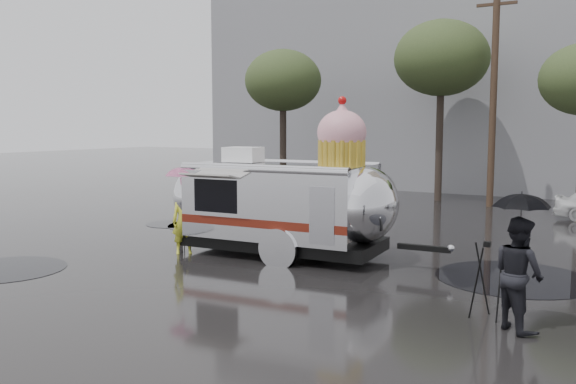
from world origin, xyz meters
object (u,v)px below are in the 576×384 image
Objects in this scene: airstream_trailer at (285,200)px; tripod at (486,274)px; person_left at (184,221)px; person_right at (519,274)px.

tripod is (5.75, -2.76, -0.67)m from airstream_trailer.
person_left is at bearing 171.67° from tripod.
tripod is (8.17, -1.60, -0.07)m from person_left.
person_right is 0.71m from tripod.
person_right is at bearing -29.68° from airstream_trailer.
airstream_trailer is 4.07× the size of person_right.
tripod is (-0.59, 0.35, -0.16)m from person_right.
person_left is 0.91× the size of person_right.
airstream_trailer is at bearing 16.10° from person_right.
airstream_trailer is 6.42m from tripod.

